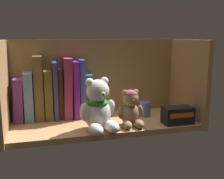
{
  "coord_description": "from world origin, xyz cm",
  "views": [
    {
      "loc": [
        -22.44,
        -95.77,
        33.91
      ],
      "look_at": [
        3.23,
        0.0,
        14.11
      ],
      "focal_mm": 43.99,
      "sensor_mm": 36.0,
      "label": 1
    }
  ],
  "objects_px": {
    "book_1": "(29,96)",
    "book_6": "(67,87)",
    "book_8": "(81,87)",
    "book_3": "(48,94)",
    "book_7": "(75,89)",
    "book_9": "(88,94)",
    "book_2": "(38,87)",
    "pillar_candle": "(145,109)",
    "book_4": "(55,90)",
    "small_product_box": "(178,115)",
    "book_0": "(19,99)",
    "teddy_bear_larger": "(98,108)",
    "teddy_bear_smaller": "(131,109)",
    "book_5": "(60,93)"
  },
  "relations": [
    {
      "from": "book_3",
      "to": "book_7",
      "type": "height_order",
      "value": "book_7"
    },
    {
      "from": "book_3",
      "to": "teddy_bear_larger",
      "type": "distance_m",
      "value": 0.25
    },
    {
      "from": "book_7",
      "to": "book_8",
      "type": "distance_m",
      "value": 0.03
    },
    {
      "from": "book_6",
      "to": "book_8",
      "type": "height_order",
      "value": "book_6"
    },
    {
      "from": "book_4",
      "to": "book_7",
      "type": "bearing_deg",
      "value": 0.0
    },
    {
      "from": "teddy_bear_larger",
      "to": "small_product_box",
      "type": "xyz_separation_m",
      "value": [
        0.29,
        -0.01,
        -0.05
      ]
    },
    {
      "from": "book_2",
      "to": "book_6",
      "type": "distance_m",
      "value": 0.11
    },
    {
      "from": "book_4",
      "to": "pillar_candle",
      "type": "relative_size",
      "value": 3.79
    },
    {
      "from": "book_1",
      "to": "book_2",
      "type": "height_order",
      "value": "book_2"
    },
    {
      "from": "pillar_candle",
      "to": "book_4",
      "type": "bearing_deg",
      "value": 166.58
    },
    {
      "from": "book_2",
      "to": "book_8",
      "type": "height_order",
      "value": "book_2"
    },
    {
      "from": "book_0",
      "to": "teddy_bear_larger",
      "type": "bearing_deg",
      "value": -35.85
    },
    {
      "from": "book_1",
      "to": "book_8",
      "type": "xyz_separation_m",
      "value": [
        0.2,
        0.0,
        0.02
      ]
    },
    {
      "from": "book_3",
      "to": "book_7",
      "type": "relative_size",
      "value": 0.86
    },
    {
      "from": "teddy_bear_smaller",
      "to": "teddy_bear_larger",
      "type": "bearing_deg",
      "value": -172.9
    },
    {
      "from": "book_2",
      "to": "book_3",
      "type": "xyz_separation_m",
      "value": [
        0.04,
        0.0,
        -0.03
      ]
    },
    {
      "from": "book_2",
      "to": "pillar_candle",
      "type": "relative_size",
      "value": 4.18
    },
    {
      "from": "book_4",
      "to": "book_8",
      "type": "xyz_separation_m",
      "value": [
        0.1,
        0.0,
        0.0
      ]
    },
    {
      "from": "book_6",
      "to": "pillar_candle",
      "type": "distance_m",
      "value": 0.32
    },
    {
      "from": "book_0",
      "to": "teddy_bear_smaller",
      "type": "height_order",
      "value": "book_0"
    },
    {
      "from": "book_5",
      "to": "book_6",
      "type": "distance_m",
      "value": 0.03
    },
    {
      "from": "book_3",
      "to": "book_5",
      "type": "relative_size",
      "value": 0.98
    },
    {
      "from": "book_3",
      "to": "book_1",
      "type": "bearing_deg",
      "value": 180.0
    },
    {
      "from": "book_5",
      "to": "book_8",
      "type": "height_order",
      "value": "book_8"
    },
    {
      "from": "book_1",
      "to": "book_9",
      "type": "height_order",
      "value": "book_1"
    },
    {
      "from": "book_0",
      "to": "book_3",
      "type": "xyz_separation_m",
      "value": [
        0.11,
        0.0,
        0.01
      ]
    },
    {
      "from": "book_2",
      "to": "book_6",
      "type": "relative_size",
      "value": 1.04
    },
    {
      "from": "book_0",
      "to": "book_1",
      "type": "height_order",
      "value": "book_1"
    },
    {
      "from": "book_4",
      "to": "small_product_box",
      "type": "xyz_separation_m",
      "value": [
        0.43,
        -0.2,
        -0.08
      ]
    },
    {
      "from": "teddy_bear_larger",
      "to": "teddy_bear_smaller",
      "type": "height_order",
      "value": "teddy_bear_larger"
    },
    {
      "from": "book_0",
      "to": "book_7",
      "type": "distance_m",
      "value": 0.21
    },
    {
      "from": "book_0",
      "to": "book_1",
      "type": "bearing_deg",
      "value": 0.0
    },
    {
      "from": "book_6",
      "to": "book_5",
      "type": "bearing_deg",
      "value": 180.0
    },
    {
      "from": "book_1",
      "to": "book_6",
      "type": "relative_size",
      "value": 0.78
    },
    {
      "from": "book_1",
      "to": "book_5",
      "type": "distance_m",
      "value": 0.12
    },
    {
      "from": "book_2",
      "to": "book_8",
      "type": "xyz_separation_m",
      "value": [
        0.16,
        0.0,
        -0.01
      ]
    },
    {
      "from": "book_5",
      "to": "teddy_bear_smaller",
      "type": "distance_m",
      "value": 0.29
    },
    {
      "from": "book_5",
      "to": "teddy_bear_larger",
      "type": "xyz_separation_m",
      "value": [
        0.11,
        -0.19,
        -0.02
      ]
    },
    {
      "from": "book_5",
      "to": "book_2",
      "type": "bearing_deg",
      "value": 180.0
    },
    {
      "from": "book_3",
      "to": "book_6",
      "type": "distance_m",
      "value": 0.08
    },
    {
      "from": "book_4",
      "to": "book_9",
      "type": "distance_m",
      "value": 0.13
    },
    {
      "from": "pillar_candle",
      "to": "book_3",
      "type": "bearing_deg",
      "value": 167.5
    },
    {
      "from": "book_1",
      "to": "book_5",
      "type": "height_order",
      "value": "book_5"
    },
    {
      "from": "book_7",
      "to": "teddy_bear_larger",
      "type": "xyz_separation_m",
      "value": [
        0.05,
        -0.19,
        -0.03
      ]
    },
    {
      "from": "book_6",
      "to": "small_product_box",
      "type": "bearing_deg",
      "value": -27.73
    },
    {
      "from": "book_7",
      "to": "pillar_candle",
      "type": "relative_size",
      "value": 3.8
    },
    {
      "from": "book_8",
      "to": "pillar_candle",
      "type": "relative_size",
      "value": 3.9
    },
    {
      "from": "book_6",
      "to": "teddy_bear_larger",
      "type": "relative_size",
      "value": 1.3
    },
    {
      "from": "book_4",
      "to": "teddy_bear_larger",
      "type": "xyz_separation_m",
      "value": [
        0.13,
        -0.19,
        -0.03
      ]
    },
    {
      "from": "book_0",
      "to": "book_6",
      "type": "bearing_deg",
      "value": 0.0
    }
  ]
}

